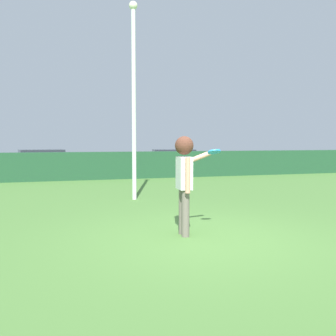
% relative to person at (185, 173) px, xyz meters
% --- Properties ---
extents(ground_plane, '(60.00, 60.00, 0.00)m').
position_rel_person_xyz_m(ground_plane, '(0.26, -0.33, -1.14)').
color(ground_plane, '#4F7E38').
extents(person, '(0.77, 0.56, 1.79)m').
position_rel_person_xyz_m(person, '(0.00, 0.00, 0.00)').
color(person, '#6E655A').
rests_on(person, ground).
extents(frisbee, '(0.23, 0.23, 0.10)m').
position_rel_person_xyz_m(frisbee, '(0.47, -0.22, 0.38)').
color(frisbee, '#268CE5').
extents(lamppost, '(0.24, 0.24, 5.63)m').
position_rel_person_xyz_m(lamppost, '(-0.03, 4.35, 1.99)').
color(lamppost, silver).
rests_on(lamppost, ground).
extents(hedge_row, '(29.23, 0.90, 1.21)m').
position_rel_person_xyz_m(hedge_row, '(0.26, 10.63, -0.53)').
color(hedge_row, '#204A2D').
rests_on(hedge_row, ground).
extents(parked_car_blue, '(4.43, 2.40, 1.25)m').
position_rel_person_xyz_m(parked_car_blue, '(-2.93, 14.62, -0.45)').
color(parked_car_blue, '#263FA5').
rests_on(parked_car_blue, ground).
extents(parked_car_black, '(4.41, 2.31, 1.25)m').
position_rel_person_xyz_m(parked_car_black, '(3.94, 13.07, -0.45)').
color(parked_car_black, black).
rests_on(parked_car_black, ground).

